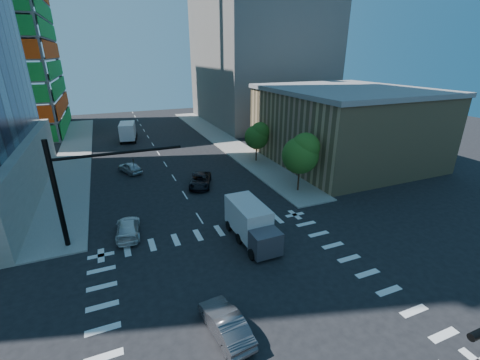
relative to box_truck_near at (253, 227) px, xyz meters
name	(u,v)px	position (x,y,z in m)	size (l,w,h in m)	color
ground	(250,298)	(-3.03, -6.16, -1.42)	(160.00, 160.00, 0.00)	black
road_markings	(250,298)	(-3.03, -6.16, -1.41)	(20.00, 20.00, 0.01)	silver
sidewalk_ne	(222,140)	(9.47, 33.84, -1.34)	(5.00, 60.00, 0.15)	gray
sidewalk_nw	(74,155)	(-15.53, 33.84, -1.34)	(5.00, 60.00, 0.15)	gray
commercial_building	(343,125)	(21.97, 15.84, 3.90)	(20.50, 22.50, 10.60)	#9E875C
bg_building_ne	(259,59)	(23.97, 48.84, 12.58)	(24.00, 30.00, 28.00)	#68615E
signal_mast_nw	(76,183)	(-13.02, 5.34, 4.08)	(10.20, 0.40, 9.00)	black
tree_south	(302,153)	(9.60, 7.74, 3.27)	(4.16, 4.16, 6.82)	#382316
tree_north	(258,135)	(9.90, 19.74, 2.57)	(3.54, 3.52, 5.78)	#382316
car_nb_far	(200,180)	(-0.61, 13.77, -0.70)	(2.39, 5.18, 1.44)	black
car_sb_near	(128,228)	(-9.68, 5.26, -0.71)	(1.97, 4.84, 1.41)	silver
car_sb_mid	(130,167)	(-8.04, 22.04, -0.68)	(1.73, 4.30, 1.47)	#B2B7BA
car_sb_cross	(225,323)	(-5.51, -8.22, -0.67)	(1.59, 4.55, 1.50)	#4C4B50
box_truck_near	(253,227)	(0.00, 0.00, 0.00)	(2.66, 6.12, 3.20)	black
box_truck_far	(128,132)	(-6.61, 40.58, 0.08)	(3.66, 6.79, 3.39)	black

